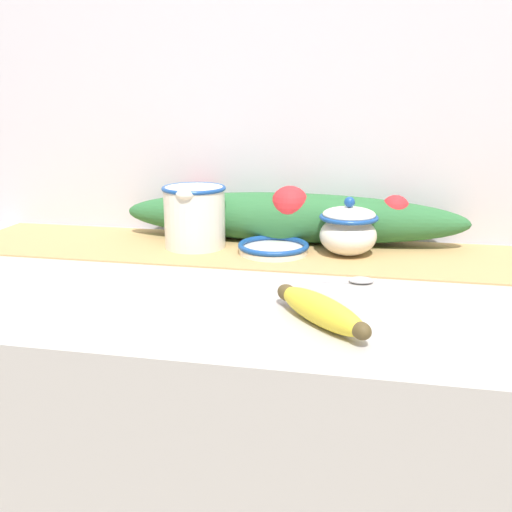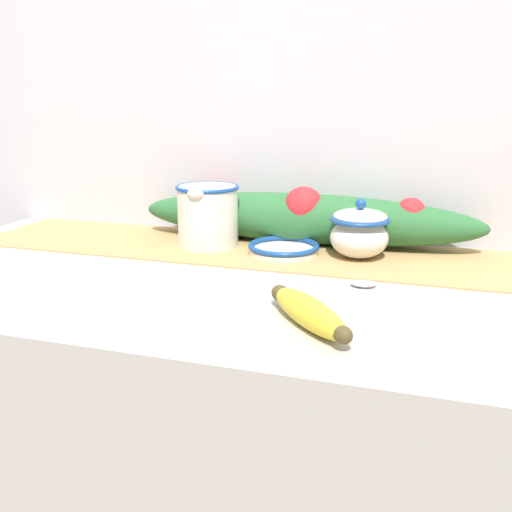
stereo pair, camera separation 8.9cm
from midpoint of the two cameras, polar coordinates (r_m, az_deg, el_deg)
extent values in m
cube|color=#B7B2AD|center=(1.16, -1.27, -24.25)|extent=(1.42, 0.62, 0.91)
cube|color=silver|center=(1.21, 2.04, 15.81)|extent=(2.22, 0.04, 2.40)
cube|color=tan|center=(1.10, 0.55, 0.38)|extent=(1.30, 0.26, 0.00)
cylinder|color=white|center=(1.13, -8.42, 3.85)|extent=(0.12, 0.12, 0.12)
torus|color=#194793|center=(1.12, -8.53, 6.69)|extent=(0.12, 0.12, 0.01)
torus|color=white|center=(1.20, -7.27, 5.01)|extent=(0.06, 0.01, 0.06)
ellipsoid|color=white|center=(1.07, -9.51, 6.07)|extent=(0.04, 0.03, 0.02)
ellipsoid|color=white|center=(1.07, 6.85, 2.01)|extent=(0.11, 0.11, 0.07)
torus|color=#194793|center=(1.07, 6.92, 3.83)|extent=(0.11, 0.11, 0.01)
ellipsoid|color=white|center=(1.06, 6.93, 4.14)|extent=(0.10, 0.10, 0.03)
sphere|color=#194793|center=(1.06, 6.97, 5.35)|extent=(0.02, 0.02, 0.02)
cylinder|color=white|center=(1.08, -0.60, 0.52)|extent=(0.13, 0.13, 0.01)
torus|color=#194793|center=(1.08, -0.60, 1.03)|extent=(0.14, 0.14, 0.01)
ellipsoid|color=yellow|center=(0.75, 3.16, -5.49)|extent=(0.15, 0.16, 0.04)
ellipsoid|color=brown|center=(0.82, 0.02, -3.76)|extent=(0.04, 0.04, 0.02)
ellipsoid|color=brown|center=(0.69, 6.87, -7.52)|extent=(0.04, 0.04, 0.02)
cube|color=#B7B7BC|center=(0.93, 2.50, -2.59)|extent=(0.13, 0.02, 0.00)
ellipsoid|color=#B7B7BC|center=(0.93, 7.79, -2.45)|extent=(0.04, 0.03, 0.01)
ellipsoid|color=#2D6B38|center=(1.16, 1.29, 3.85)|extent=(0.70, 0.11, 0.10)
sphere|color=red|center=(1.22, -8.18, 5.35)|extent=(0.07, 0.07, 0.07)
sphere|color=red|center=(1.14, 1.16, 5.08)|extent=(0.08, 0.08, 0.08)
sphere|color=red|center=(1.14, 11.58, 4.57)|extent=(0.06, 0.06, 0.06)
camera|label=1|loc=(0.04, -92.86, -0.81)|focal=40.00mm
camera|label=2|loc=(0.04, 87.14, 0.81)|focal=40.00mm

